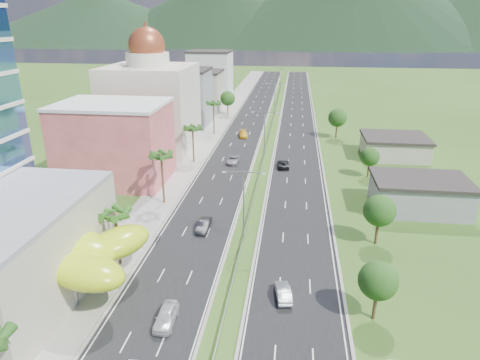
% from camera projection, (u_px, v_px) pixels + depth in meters
% --- Properties ---
extents(ground, '(500.00, 500.00, 0.00)m').
position_uv_depth(ground, '(234.00, 281.00, 53.00)').
color(ground, '#2D5119').
rests_on(ground, ground).
extents(road_left, '(11.00, 260.00, 0.04)m').
position_uv_depth(road_left, '(250.00, 119.00, 137.30)').
color(road_left, black).
rests_on(road_left, ground).
extents(road_right, '(11.00, 260.00, 0.04)m').
position_uv_depth(road_right, '(297.00, 120.00, 135.52)').
color(road_right, black).
rests_on(road_right, ground).
extents(sidewalk_left, '(7.00, 260.00, 0.12)m').
position_uv_depth(sidewalk_left, '(221.00, 118.00, 138.41)').
color(sidewalk_left, gray).
rests_on(sidewalk_left, ground).
extents(median_guardrail, '(0.10, 216.06, 0.76)m').
position_uv_depth(median_guardrail, '(270.00, 132.00, 119.50)').
color(median_guardrail, gray).
rests_on(median_guardrail, ground).
extents(streetlight_median_b, '(6.04, 0.25, 11.00)m').
position_uv_depth(streetlight_median_b, '(244.00, 199.00, 59.86)').
color(streetlight_median_b, gray).
rests_on(streetlight_median_b, ground).
extents(streetlight_median_c, '(6.04, 0.25, 11.00)m').
position_uv_depth(streetlight_median_c, '(265.00, 130.00, 96.94)').
color(streetlight_median_c, gray).
rests_on(streetlight_median_c, ground).
extents(streetlight_median_d, '(6.04, 0.25, 11.00)m').
position_uv_depth(streetlight_median_d, '(275.00, 96.00, 138.65)').
color(streetlight_median_d, gray).
rests_on(streetlight_median_d, ground).
extents(streetlight_median_e, '(6.04, 0.25, 11.00)m').
position_uv_depth(streetlight_median_e, '(280.00, 78.00, 180.36)').
color(streetlight_median_e, gray).
rests_on(streetlight_median_e, ground).
extents(lime_canopy, '(18.00, 15.00, 7.40)m').
position_uv_depth(lime_canopy, '(60.00, 252.00, 49.87)').
color(lime_canopy, '#B3D114').
rests_on(lime_canopy, ground).
extents(pink_shophouse, '(20.00, 15.00, 15.00)m').
position_uv_depth(pink_shophouse, '(115.00, 144.00, 83.30)').
color(pink_shophouse, '#BE4F4E').
rests_on(pink_shophouse, ground).
extents(domed_building, '(20.00, 20.00, 28.70)m').
position_uv_depth(domed_building, '(151.00, 102.00, 103.25)').
color(domed_building, beige).
rests_on(domed_building, ground).
extents(midrise_grey, '(16.00, 15.00, 16.00)m').
position_uv_depth(midrise_grey, '(182.00, 98.00, 127.50)').
color(midrise_grey, gray).
rests_on(midrise_grey, ground).
extents(midrise_beige, '(16.00, 15.00, 13.00)m').
position_uv_depth(midrise_beige, '(198.00, 92.00, 148.42)').
color(midrise_beige, '#ADA68E').
rests_on(midrise_beige, ground).
extents(midrise_white, '(16.00, 15.00, 18.00)m').
position_uv_depth(midrise_white, '(210.00, 76.00, 168.85)').
color(midrise_white, silver).
rests_on(midrise_white, ground).
extents(shed_near, '(15.00, 10.00, 5.00)m').
position_uv_depth(shed_near, '(419.00, 196.00, 71.96)').
color(shed_near, gray).
rests_on(shed_near, ground).
extents(shed_far, '(14.00, 12.00, 4.40)m').
position_uv_depth(shed_far, '(394.00, 148.00, 99.64)').
color(shed_far, '#ADA68E').
rests_on(shed_far, ground).
extents(palm_tree_b, '(3.60, 3.60, 8.10)m').
position_uv_depth(palm_tree_b, '(115.00, 216.00, 54.17)').
color(palm_tree_b, '#47301C').
rests_on(palm_tree_b, ground).
extents(palm_tree_c, '(3.60, 3.60, 9.60)m').
position_uv_depth(palm_tree_c, '(161.00, 157.00, 72.20)').
color(palm_tree_c, '#47301C').
rests_on(palm_tree_c, ground).
extents(palm_tree_d, '(3.60, 3.60, 8.60)m').
position_uv_depth(palm_tree_d, '(193.00, 130.00, 93.86)').
color(palm_tree_d, '#47301C').
rests_on(palm_tree_d, ground).
extents(palm_tree_e, '(3.60, 3.60, 9.40)m').
position_uv_depth(palm_tree_e, '(214.00, 105.00, 116.76)').
color(palm_tree_e, '#47301C').
rests_on(palm_tree_e, ground).
extents(leafy_tree_lfar, '(4.90, 4.90, 8.05)m').
position_uv_depth(leafy_tree_lfar, '(228.00, 98.00, 140.90)').
color(leafy_tree_lfar, '#47301C').
rests_on(leafy_tree_lfar, ground).
extents(leafy_tree_ra, '(4.20, 4.20, 6.90)m').
position_uv_depth(leafy_tree_ra, '(378.00, 281.00, 44.77)').
color(leafy_tree_ra, '#47301C').
rests_on(leafy_tree_ra, ground).
extents(leafy_tree_rb, '(4.55, 4.55, 7.47)m').
position_uv_depth(leafy_tree_rb, '(379.00, 211.00, 60.03)').
color(leafy_tree_rb, '#47301C').
rests_on(leafy_tree_rb, ground).
extents(leafy_tree_rc, '(3.85, 3.85, 6.33)m').
position_uv_depth(leafy_tree_rc, '(370.00, 157.00, 85.91)').
color(leafy_tree_rc, '#47301C').
rests_on(leafy_tree_rc, ground).
extents(leafy_tree_rd, '(4.90, 4.90, 8.05)m').
position_uv_depth(leafy_tree_rd, '(337.00, 118.00, 113.76)').
color(leafy_tree_rd, '#47301C').
rests_on(leafy_tree_rd, ground).
extents(mountain_ridge, '(860.00, 140.00, 90.00)m').
position_uv_depth(mountain_ridge, '(347.00, 48.00, 463.01)').
color(mountain_ridge, black).
rests_on(mountain_ridge, ground).
extents(car_white_near_left, '(2.09, 4.97, 1.68)m').
position_uv_depth(car_white_near_left, '(166.00, 316.00, 45.38)').
color(car_white_near_left, silver).
rests_on(car_white_near_left, road_left).
extents(car_dark_left, '(1.70, 4.84, 1.60)m').
position_uv_depth(car_dark_left, '(204.00, 225.00, 65.42)').
color(car_dark_left, black).
rests_on(car_dark_left, road_left).
extents(car_silver_mid_left, '(2.60, 5.41, 1.49)m').
position_uv_depth(car_silver_mid_left, '(233.00, 160.00, 95.58)').
color(car_silver_mid_left, '#97989E').
rests_on(car_silver_mid_left, road_left).
extents(car_yellow_far_left, '(3.06, 5.63, 1.55)m').
position_uv_depth(car_yellow_far_left, '(244.00, 134.00, 116.55)').
color(car_yellow_far_left, gold).
rests_on(car_yellow_far_left, road_left).
extents(car_silver_right, '(2.31, 4.75, 1.50)m').
position_uv_depth(car_silver_right, '(283.00, 292.00, 49.53)').
color(car_silver_right, '#AAADB2').
rests_on(car_silver_right, road_right).
extents(car_dark_far_right, '(2.83, 5.52, 1.49)m').
position_uv_depth(car_dark_far_right, '(283.00, 164.00, 92.86)').
color(car_dark_far_right, black).
rests_on(car_dark_far_right, road_right).
extents(motorcycle, '(0.66, 2.11, 1.34)m').
position_uv_depth(motorcycle, '(158.00, 237.00, 62.04)').
color(motorcycle, black).
rests_on(motorcycle, road_left).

